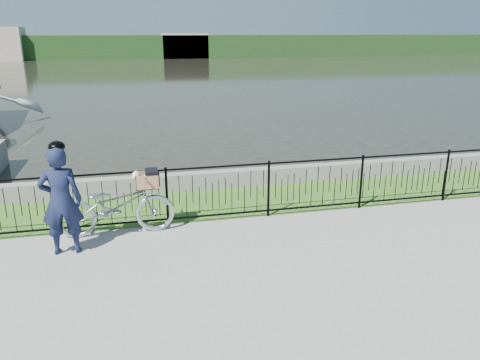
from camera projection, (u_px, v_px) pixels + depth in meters
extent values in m
plane|color=gray|center=(237.00, 257.00, 7.73)|extent=(120.00, 120.00, 0.00)
cube|color=#37621E|center=(211.00, 203.00, 10.14)|extent=(60.00, 2.00, 0.01)
plane|color=black|center=(149.00, 76.00, 38.35)|extent=(120.00, 120.00, 0.00)
cube|color=slate|center=(204.00, 180.00, 11.01)|extent=(60.00, 0.30, 0.40)
cube|color=#1F4018|center=(139.00, 47.00, 62.94)|extent=(120.00, 6.00, 3.00)
cube|color=#ADA08B|center=(185.00, 46.00, 62.81)|extent=(6.00, 3.00, 3.20)
imported|color=#B6BAC3|center=(115.00, 205.00, 8.44)|extent=(2.10, 0.73, 1.10)
cube|color=black|center=(147.00, 187.00, 8.48)|extent=(0.38, 0.18, 0.02)
cube|color=#976D45|center=(147.00, 187.00, 8.48)|extent=(0.41, 0.31, 0.01)
cube|color=#976D45|center=(147.00, 178.00, 8.58)|extent=(0.41, 0.02, 0.27)
cube|color=#976D45|center=(147.00, 183.00, 8.30)|extent=(0.41, 0.02, 0.27)
cube|color=#976D45|center=(158.00, 180.00, 8.48)|extent=(0.02, 0.31, 0.27)
cube|color=#976D45|center=(136.00, 181.00, 8.40)|extent=(0.02, 0.31, 0.27)
cube|color=black|center=(151.00, 171.00, 8.41)|extent=(0.22, 0.33, 0.06)
cube|color=black|center=(159.00, 178.00, 8.48)|extent=(0.02, 0.33, 0.21)
ellipsoid|color=silver|center=(146.00, 181.00, 8.44)|extent=(0.31, 0.22, 0.20)
sphere|color=silver|center=(136.00, 175.00, 8.35)|extent=(0.15, 0.15, 0.15)
sphere|color=silver|center=(133.00, 177.00, 8.33)|extent=(0.07, 0.07, 0.07)
sphere|color=black|center=(132.00, 178.00, 8.31)|extent=(0.02, 0.02, 0.02)
cone|color=#9D6941|center=(136.00, 171.00, 8.38)|extent=(0.06, 0.08, 0.08)
cone|color=#9D6941|center=(137.00, 173.00, 8.29)|extent=(0.06, 0.08, 0.08)
imported|color=#131936|center=(61.00, 201.00, 7.61)|extent=(0.68, 0.45, 1.84)
ellipsoid|color=black|center=(54.00, 147.00, 7.34)|extent=(0.26, 0.29, 0.18)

